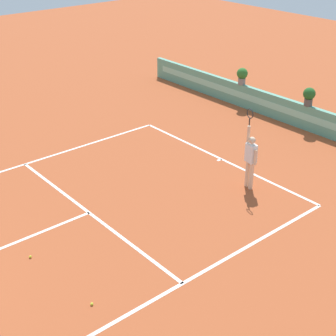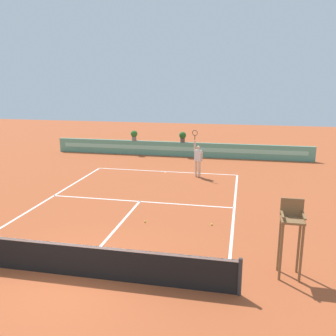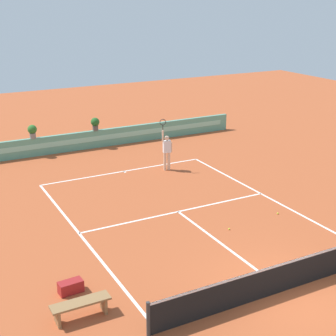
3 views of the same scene
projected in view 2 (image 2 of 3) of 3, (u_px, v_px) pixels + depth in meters
ground_plane at (137, 204)px, 15.65m from camera, size 60.00×60.00×0.00m
court_lines at (142, 199)px, 16.33m from camera, size 8.32×11.94×0.01m
net at (74, 259)px, 9.82m from camera, size 8.92×0.10×1.00m
back_wall_barrier at (179, 149)px, 25.42m from camera, size 18.00×0.21×1.00m
umpire_chair at (291, 229)px, 9.70m from camera, size 0.60×0.60×2.14m
tennis_player at (198, 158)px, 19.87m from camera, size 0.61×0.29×2.58m
tennis_ball_near_baseline at (145, 222)px, 13.66m from camera, size 0.07×0.07×0.07m
tennis_ball_mid_court at (212, 224)px, 13.41m from camera, size 0.07×0.07×0.07m
potted_plant_centre at (183, 136)px, 25.16m from camera, size 0.48×0.48×0.72m
potted_plant_left at (134, 135)px, 25.85m from camera, size 0.48×0.48×0.72m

